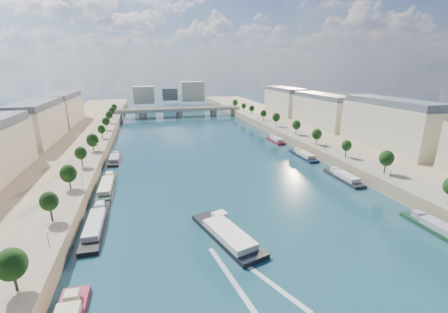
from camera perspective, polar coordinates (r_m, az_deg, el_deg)
ground at (r=145.81m, az=-2.33°, el=-0.66°), size 700.00×700.00×0.00m
quay_left at (r=148.23m, az=-30.66°, el=-1.75°), size 44.00×520.00×5.00m
quay_right at (r=174.63m, az=21.41°, el=1.96°), size 44.00×520.00×5.00m
pave_left at (r=143.96m, az=-25.10°, el=-0.40°), size 14.00×520.00×0.10m
pave_right at (r=165.74m, az=17.29°, el=2.54°), size 14.00×520.00×0.10m
trees_left at (r=144.14m, az=-24.45°, el=1.95°), size 4.80×268.80×8.26m
trees_right at (r=171.93m, az=15.14°, el=5.06°), size 4.80×268.80×8.26m
lamps_left at (r=132.94m, az=-24.04°, el=-0.36°), size 0.36×200.36×4.28m
lamps_right at (r=167.01m, az=15.16°, el=3.78°), size 0.36×200.36×4.28m
buildings_left at (r=160.32m, az=-34.76°, el=4.01°), size 16.00×226.00×23.20m
buildings_right at (r=189.12m, az=22.97°, el=7.18°), size 16.00×226.00×23.20m
skyline at (r=358.19m, az=-9.62°, el=11.87°), size 79.00×42.00×22.00m
bridge at (r=277.48m, az=-8.55°, el=8.57°), size 112.00×12.00×8.15m
tour_barge at (r=81.78m, az=0.58°, el=-14.60°), size 14.86×27.88×3.71m
wake at (r=69.34m, az=4.49°, el=-22.18°), size 14.77×25.85×0.04m
moored_barges_left at (r=93.84m, az=-23.23°, el=-11.80°), size 5.00×152.68×3.60m
moored_barges_right at (r=123.70m, az=24.01°, el=-4.98°), size 5.00×160.73×3.60m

